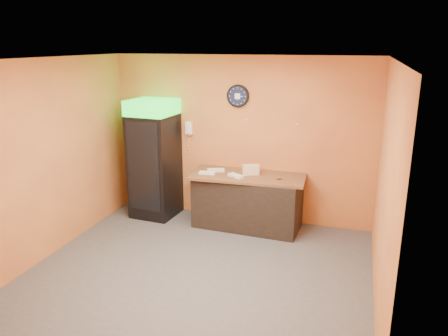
% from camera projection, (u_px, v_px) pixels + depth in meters
% --- Properties ---
extents(floor, '(4.50, 4.50, 0.00)m').
position_uv_depth(floor, '(201.00, 269.00, 5.97)').
color(floor, '#47474C').
rests_on(floor, ground).
extents(back_wall, '(4.50, 0.02, 2.80)m').
position_uv_depth(back_wall, '(240.00, 139.00, 7.42)').
color(back_wall, orange).
rests_on(back_wall, floor).
extents(left_wall, '(0.02, 4.00, 2.80)m').
position_uv_depth(left_wall, '(52.00, 158.00, 6.23)').
color(left_wall, orange).
rests_on(left_wall, floor).
extents(right_wall, '(0.02, 4.00, 2.80)m').
position_uv_depth(right_wall, '(385.00, 188.00, 4.94)').
color(right_wall, orange).
rests_on(right_wall, floor).
extents(ceiling, '(4.50, 4.00, 0.02)m').
position_uv_depth(ceiling, '(197.00, 59.00, 5.19)').
color(ceiling, white).
rests_on(ceiling, back_wall).
extents(beverage_cooler, '(0.78, 0.79, 2.06)m').
position_uv_depth(beverage_cooler, '(154.00, 161.00, 7.58)').
color(beverage_cooler, black).
rests_on(beverage_cooler, floor).
extents(prep_counter, '(1.76, 0.85, 0.86)m').
position_uv_depth(prep_counter, '(248.00, 202.00, 7.27)').
color(prep_counter, black).
rests_on(prep_counter, floor).
extents(wall_clock, '(0.38, 0.06, 0.38)m').
position_uv_depth(wall_clock, '(238.00, 96.00, 7.20)').
color(wall_clock, black).
rests_on(wall_clock, back_wall).
extents(wall_phone, '(0.12, 0.10, 0.22)m').
position_uv_depth(wall_phone, '(189.00, 128.00, 7.59)').
color(wall_phone, white).
rests_on(wall_phone, back_wall).
extents(butcher_paper, '(1.90, 0.91, 0.04)m').
position_uv_depth(butcher_paper, '(248.00, 176.00, 7.14)').
color(butcher_paper, brown).
rests_on(butcher_paper, prep_counter).
extents(sub_roll_stack, '(0.28, 0.19, 0.17)m').
position_uv_depth(sub_roll_stack, '(251.00, 170.00, 7.12)').
color(sub_roll_stack, beige).
rests_on(sub_roll_stack, butcher_paper).
extents(wrapped_sandwich_left, '(0.28, 0.13, 0.04)m').
position_uv_depth(wrapped_sandwich_left, '(207.00, 173.00, 7.18)').
color(wrapped_sandwich_left, silver).
rests_on(wrapped_sandwich_left, butcher_paper).
extents(wrapped_sandwich_mid, '(0.30, 0.24, 0.04)m').
position_uv_depth(wrapped_sandwich_mid, '(236.00, 176.00, 7.02)').
color(wrapped_sandwich_mid, silver).
rests_on(wrapped_sandwich_mid, butcher_paper).
extents(wrapped_sandwich_right, '(0.31, 0.21, 0.04)m').
position_uv_depth(wrapped_sandwich_right, '(216.00, 170.00, 7.33)').
color(wrapped_sandwich_right, silver).
rests_on(wrapped_sandwich_right, butcher_paper).
extents(kitchen_tool, '(0.06, 0.06, 0.06)m').
position_uv_depth(kitchen_tool, '(251.00, 171.00, 7.26)').
color(kitchen_tool, silver).
rests_on(kitchen_tool, butcher_paper).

